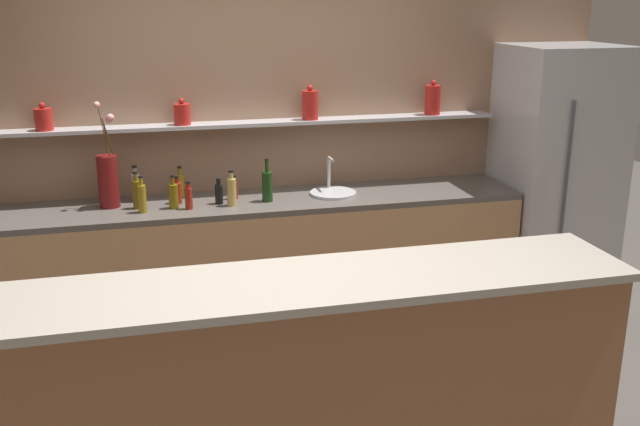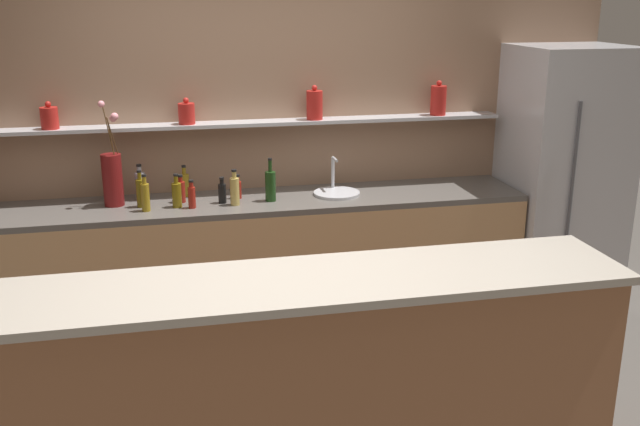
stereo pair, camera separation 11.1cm
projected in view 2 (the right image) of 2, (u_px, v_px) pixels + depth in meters
The scene contains 18 objects.
ground_plane at pixel (302, 415), 4.00m from camera, with size 12.00×12.00×0.00m, color #4C4742.
back_wall_unit at pixel (258, 134), 5.11m from camera, with size 5.20×0.28×2.60m.
back_counter_unit at pixel (260, 262), 5.01m from camera, with size 3.70×0.62×0.92m.
island_counter at pixel (319, 376), 3.41m from camera, with size 2.91×0.61×1.02m.
refrigerator at pixel (562, 178), 5.29m from camera, with size 0.79×0.73×1.92m.
flower_vase at pixel (112, 177), 4.68m from camera, with size 0.14×0.15×0.70m.
sink_fixture at pixel (336, 191), 4.99m from camera, with size 0.32×0.32×0.25m.
bottle_oil_0 at pixel (185, 184), 4.93m from camera, with size 0.06×0.06×0.22m.
bottle_sauce_1 at pixel (181, 191), 4.78m from camera, with size 0.06×0.06×0.19m.
bottle_spirit_2 at pixel (140, 185), 4.83m from camera, with size 0.07×0.07×0.25m.
bottle_oil_3 at pixel (141, 192), 4.67m from camera, with size 0.06×0.06×0.25m.
bottle_sauce_4 at pixel (192, 196), 4.65m from camera, with size 0.05×0.05×0.19m.
bottle_sauce_5 at pixel (222, 192), 4.77m from camera, with size 0.05×0.05×0.18m.
bottle_oil_6 at pixel (177, 194), 4.67m from camera, with size 0.06×0.06×0.23m.
bottle_oil_7 at pixel (145, 196), 4.58m from camera, with size 0.05×0.05×0.24m.
bottle_wine_8 at pixel (270, 185), 4.81m from camera, with size 0.07×0.07×0.30m.
bottle_sauce_9 at pixel (238, 188), 4.88m from camera, with size 0.05×0.05×0.17m.
bottle_spirit_10 at pixel (235, 190), 4.71m from camera, with size 0.06×0.06×0.24m.
Camera 2 is at (-0.64, -3.43, 2.26)m, focal length 40.00 mm.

